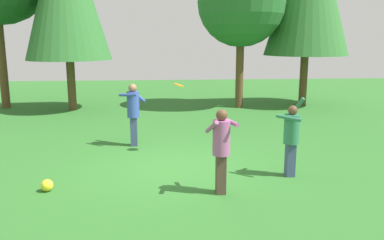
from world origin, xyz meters
TOP-DOWN VIEW (x-y plane):
  - ground_plane at (0.00, 0.00)m, footprint 40.00×40.00m
  - person_thrower at (2.56, -0.82)m, footprint 0.66×0.66m
  - person_catcher at (-1.05, 2.00)m, footprint 0.76×0.73m
  - person_bystander at (0.88, -1.70)m, footprint 0.60×0.66m
  - frisbee at (0.20, 1.16)m, footprint 0.29×0.29m
  - ball_yellow at (-2.57, -1.32)m, footprint 0.24×0.24m
  - tree_right at (3.16, 8.02)m, footprint 3.69×3.69m

SIDE VIEW (x-z plane):
  - ground_plane at x=0.00m, z-range 0.00..0.00m
  - ball_yellow at x=-2.57m, z-range 0.00..0.24m
  - person_thrower at x=2.56m, z-range 0.07..1.82m
  - person_bystander at x=0.88m, z-range 0.16..1.84m
  - person_catcher at x=-1.05m, z-range 0.17..1.94m
  - frisbee at x=0.20m, z-range 1.76..1.88m
  - tree_right at x=3.16m, z-range 1.29..7.60m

